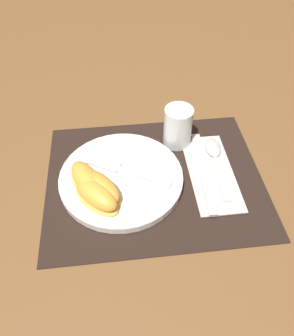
% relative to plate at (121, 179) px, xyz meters
% --- Properties ---
extents(ground_plane, '(3.00, 3.00, 0.00)m').
position_rel_plate_xyz_m(ground_plane, '(0.07, 0.00, -0.01)').
color(ground_plane, brown).
extents(placemat, '(0.44, 0.35, 0.00)m').
position_rel_plate_xyz_m(placemat, '(0.07, 0.00, -0.01)').
color(placemat, black).
rests_on(placemat, ground_plane).
extents(plate, '(0.25, 0.25, 0.02)m').
position_rel_plate_xyz_m(plate, '(0.00, 0.00, 0.00)').
color(plate, white).
rests_on(plate, placemat).
extents(juice_glass, '(0.06, 0.06, 0.09)m').
position_rel_plate_xyz_m(juice_glass, '(0.13, 0.10, 0.03)').
color(juice_glass, silver).
rests_on(juice_glass, placemat).
extents(napkin, '(0.09, 0.21, 0.00)m').
position_rel_plate_xyz_m(napkin, '(0.19, 0.01, -0.01)').
color(napkin, silver).
rests_on(napkin, placemat).
extents(knife, '(0.03, 0.22, 0.01)m').
position_rel_plate_xyz_m(knife, '(0.17, -0.00, -0.00)').
color(knife, silver).
rests_on(knife, napkin).
extents(spoon, '(0.04, 0.17, 0.01)m').
position_rel_plate_xyz_m(spoon, '(0.20, 0.04, -0.00)').
color(spoon, silver).
rests_on(spoon, napkin).
extents(fork, '(0.17, 0.11, 0.00)m').
position_rel_plate_xyz_m(fork, '(0.00, 0.02, 0.01)').
color(fork, silver).
rests_on(fork, plate).
extents(citrus_wedge_0, '(0.10, 0.13, 0.04)m').
position_rel_plate_xyz_m(citrus_wedge_0, '(-0.06, -0.02, 0.02)').
color(citrus_wedge_0, '#F7C656').
rests_on(citrus_wedge_0, plate).
extents(citrus_wedge_1, '(0.10, 0.11, 0.04)m').
position_rel_plate_xyz_m(citrus_wedge_1, '(-0.04, -0.03, 0.02)').
color(citrus_wedge_1, '#F7C656').
rests_on(citrus_wedge_1, plate).
extents(citrus_wedge_2, '(0.11, 0.11, 0.04)m').
position_rel_plate_xyz_m(citrus_wedge_2, '(-0.05, -0.05, 0.03)').
color(citrus_wedge_2, '#F7C656').
rests_on(citrus_wedge_2, plate).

